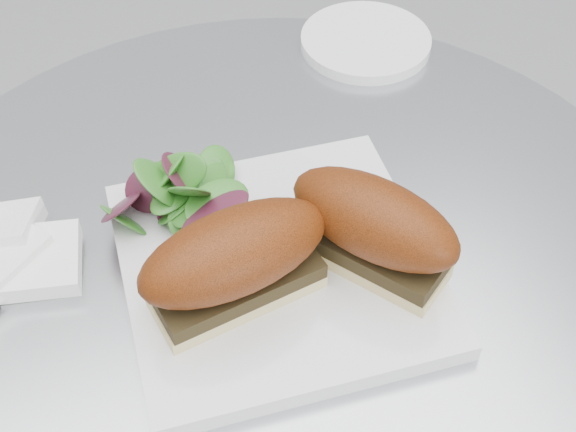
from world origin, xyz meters
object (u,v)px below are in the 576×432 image
plate (277,267)px  sandwich_right (373,227)px  sandwich_left (235,260)px  saucer (366,41)px

plate → sandwich_right: 0.09m
sandwich_left → saucer: sandwich_left is taller
sandwich_left → sandwich_right: 0.11m
sandwich_left → saucer: (0.24, 0.27, -0.05)m
sandwich_right → sandwich_left: bearing=-128.0°
sandwich_left → sandwich_right: same height
sandwich_right → plate: bearing=-147.5°
sandwich_left → saucer: size_ratio=1.12×
sandwich_left → sandwich_right: size_ratio=1.03×
sandwich_right → saucer: size_ratio=1.09×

